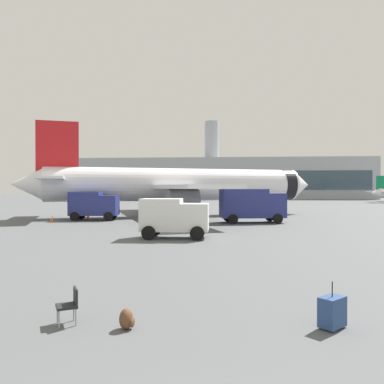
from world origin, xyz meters
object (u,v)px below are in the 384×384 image
object	(u,v)px
service_truck	(94,204)
traveller_backpack	(127,319)
cargo_van	(174,216)
rolling_suitcase	(332,312)
fuel_truck	(251,204)
safety_cone_mid	(52,219)
gate_chair	(70,303)
safety_cone_near	(88,214)
airplane_at_gate	(177,185)

from	to	relation	value
service_truck	traveller_backpack	world-z (taller)	service_truck
cargo_van	rolling_suitcase	world-z (taller)	cargo_van
fuel_truck	safety_cone_mid	distance (m)	19.29
cargo_van	safety_cone_mid	world-z (taller)	cargo_van
traveller_backpack	gate_chair	xyz separation A→B (m)	(-1.46, 0.23, 0.27)
service_truck	safety_cone_near	world-z (taller)	service_truck
fuel_truck	service_truck	bearing A→B (deg)	174.07
safety_cone_near	gate_chair	bearing A→B (deg)	-70.86
rolling_suitcase	gate_chair	xyz separation A→B (m)	(-6.25, -0.23, 0.11)
rolling_suitcase	gate_chair	world-z (taller)	rolling_suitcase
fuel_truck	rolling_suitcase	world-z (taller)	fuel_truck
service_truck	safety_cone_mid	distance (m)	4.28
fuel_truck	rolling_suitcase	xyz separation A→B (m)	(-0.07, -27.63, -1.38)
rolling_suitcase	gate_chair	distance (m)	6.26
fuel_truck	safety_cone_mid	xyz separation A→B (m)	(-19.22, -0.77, -1.48)
service_truck	safety_cone_near	xyz separation A→B (m)	(-1.82, 3.46, -1.27)
service_truck	cargo_van	world-z (taller)	service_truck
airplane_at_gate	service_truck	size ratio (longest dim) A/B	6.95
service_truck	gate_chair	size ratio (longest dim) A/B	5.77
rolling_suitcase	traveller_backpack	size ratio (longest dim) A/B	2.29
fuel_truck	safety_cone_near	xyz separation A→B (m)	(-17.77, 5.12, -1.43)
rolling_suitcase	fuel_truck	bearing A→B (deg)	89.86
safety_cone_near	rolling_suitcase	world-z (taller)	rolling_suitcase
fuel_truck	cargo_van	xyz separation A→B (m)	(-5.88, -11.84, -0.32)
safety_cone_mid	fuel_truck	bearing A→B (deg)	2.30
fuel_truck	rolling_suitcase	distance (m)	27.67
fuel_truck	traveller_backpack	distance (m)	28.55
safety_cone_mid	cargo_van	bearing A→B (deg)	-39.67
rolling_suitcase	gate_chair	bearing A→B (deg)	-177.93
cargo_van	gate_chair	bearing A→B (deg)	-91.58
airplane_at_gate	safety_cone_near	bearing A→B (deg)	-163.09
gate_chair	traveller_backpack	bearing A→B (deg)	-8.96
service_truck	gate_chair	bearing A→B (deg)	-71.93
service_truck	fuel_truck	world-z (taller)	fuel_truck
service_truck	airplane_at_gate	bearing A→B (deg)	39.18
fuel_truck	safety_cone_mid	bearing A→B (deg)	-177.70
airplane_at_gate	gate_chair	bearing A→B (deg)	-87.17
fuel_truck	safety_cone_near	distance (m)	18.54
rolling_suitcase	gate_chair	size ratio (longest dim) A/B	1.28
service_truck	safety_cone_mid	world-z (taller)	service_truck
cargo_van	safety_cone_mid	bearing A→B (deg)	140.33
safety_cone_mid	gate_chair	world-z (taller)	gate_chair
airplane_at_gate	safety_cone_near	size ratio (longest dim) A/B	49.81
fuel_truck	traveller_backpack	world-z (taller)	fuel_truck
airplane_at_gate	traveller_backpack	xyz separation A→B (m)	(3.24, -36.15, -3.42)
safety_cone_near	rolling_suitcase	distance (m)	37.23
rolling_suitcase	traveller_backpack	bearing A→B (deg)	-174.56
airplane_at_gate	traveller_backpack	bearing A→B (deg)	-84.88
service_truck	rolling_suitcase	size ratio (longest dim) A/B	4.51
service_truck	cargo_van	size ratio (longest dim) A/B	1.12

